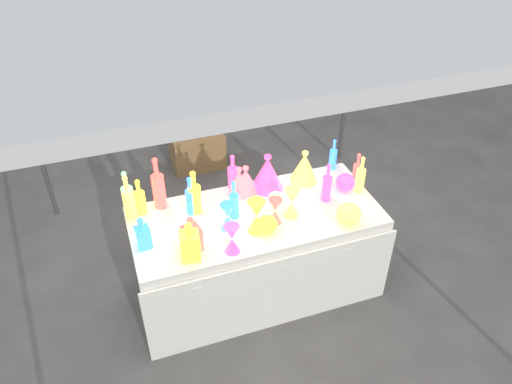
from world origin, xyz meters
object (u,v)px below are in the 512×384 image
object	(u,v)px
display_table	(256,253)
bottle_0	(140,197)
decanter_0	(189,241)
cardboard_box_closed	(197,149)
hourglass_0	(275,211)
globe_0	(267,226)
lampshade_0	(246,180)

from	to	relation	value
display_table	bottle_0	size ratio (longest dim) A/B	6.32
decanter_0	bottle_0	bearing A→B (deg)	119.93
cardboard_box_closed	hourglass_0	size ratio (longest dim) A/B	2.73
display_table	bottle_0	distance (m)	0.98
display_table	globe_0	bearing A→B (deg)	-88.59
display_table	globe_0	world-z (taller)	globe_0
hourglass_0	globe_0	distance (m)	0.13
decanter_0	hourglass_0	size ratio (longest dim) A/B	1.44
bottle_0	lampshade_0	distance (m)	0.79
display_table	hourglass_0	world-z (taller)	hourglass_0
display_table	cardboard_box_closed	size ratio (longest dim) A/B	3.38
decanter_0	lampshade_0	xyz separation A→B (m)	(0.56, 0.56, -0.03)
cardboard_box_closed	lampshade_0	world-z (taller)	lampshade_0
display_table	decanter_0	size ratio (longest dim) A/B	6.38
bottle_0	decanter_0	bearing A→B (deg)	-68.07
globe_0	lampshade_0	world-z (taller)	lampshade_0
bottle_0	globe_0	xyz separation A→B (m)	(0.78, -0.49, -0.09)
display_table	cardboard_box_closed	xyz separation A→B (m)	(-0.01, 1.91, -0.18)
display_table	lampshade_0	world-z (taller)	lampshade_0
hourglass_0	cardboard_box_closed	bearing A→B (deg)	93.09
cardboard_box_closed	display_table	bearing A→B (deg)	-90.34
lampshade_0	hourglass_0	bearing A→B (deg)	-53.87
bottle_0	globe_0	world-z (taller)	bottle_0
bottle_0	hourglass_0	bearing A→B (deg)	-25.35
cardboard_box_closed	hourglass_0	bearing A→B (deg)	-87.61
cardboard_box_closed	hourglass_0	distance (m)	2.13
bottle_0	decanter_0	xyz separation A→B (m)	(0.23, -0.57, -0.00)
decanter_0	globe_0	distance (m)	0.56
lampshade_0	decanter_0	bearing A→B (deg)	-110.15
lampshade_0	bottle_0	bearing A→B (deg)	-155.60
bottle_0	globe_0	size ratio (longest dim) A/B	1.99
display_table	decanter_0	world-z (taller)	decanter_0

